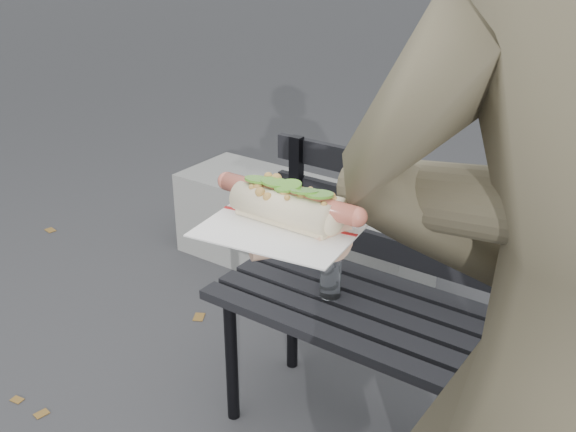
{
  "coord_description": "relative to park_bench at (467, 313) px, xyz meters",
  "views": [
    {
      "loc": [
        0.52,
        -0.7,
        1.54
      ],
      "look_at": [
        0.07,
        -0.07,
        1.18
      ],
      "focal_mm": 42.0,
      "sensor_mm": 36.0,
      "label": 1
    }
  ],
  "objects": [
    {
      "name": "concrete_block",
      "position": [
        -1.06,
        0.73,
        -0.32
      ],
      "size": [
        1.2,
        0.4,
        0.4
      ],
      "primitive_type": "cube",
      "color": "slate",
      "rests_on": "ground"
    },
    {
      "name": "park_bench",
      "position": [
        0.0,
        0.0,
        0.0
      ],
      "size": [
        1.5,
        0.44,
        0.88
      ],
      "color": "black",
      "rests_on": "ground"
    },
    {
      "name": "held_hotdog",
      "position": [
        0.25,
        -0.88,
        0.69
      ],
      "size": [
        0.62,
        0.31,
        0.2
      ],
      "color": "brown"
    }
  ]
}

